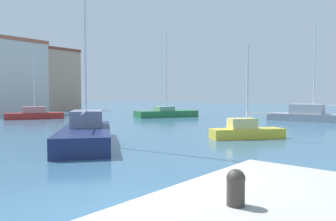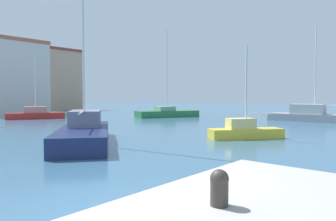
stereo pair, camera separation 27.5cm
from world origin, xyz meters
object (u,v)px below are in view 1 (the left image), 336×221
sailboat_red_far_right (34,114)px  sailboat_grey_distant_north (312,115)px  sailboat_yellow_near_pier (246,130)px  sailboat_navy_outer_mooring (86,132)px  mooring_bollard (236,186)px  sailboat_green_behind_lamppost (166,113)px

sailboat_red_far_right → sailboat_grey_distant_north: size_ratio=0.75×
sailboat_red_far_right → sailboat_grey_distant_north: bearing=-55.8°
sailboat_yellow_near_pier → sailboat_red_far_right: sailboat_red_far_right is taller
sailboat_navy_outer_mooring → sailboat_yellow_near_pier: bearing=-35.9°
sailboat_yellow_near_pier → sailboat_grey_distant_north: size_ratio=0.58×
mooring_bollard → sailboat_grey_distant_north: sailboat_grey_distant_north is taller
sailboat_green_behind_lamppost → mooring_bollard: bearing=-137.4°
sailboat_red_far_right → sailboat_navy_outer_mooring: bearing=-109.4°
sailboat_navy_outer_mooring → sailboat_green_behind_lamppost: size_ratio=1.14×
sailboat_red_far_right → mooring_bollard: bearing=-112.0°
sailboat_yellow_near_pier → sailboat_green_behind_lamppost: bearing=55.0°
sailboat_yellow_near_pier → sailboat_green_behind_lamppost: (11.62, 16.59, 0.03)m
mooring_bollard → sailboat_grey_distant_north: size_ratio=0.05×
sailboat_grey_distant_north → mooring_bollard: bearing=-165.9°
sailboat_red_far_right → sailboat_grey_distant_north: sailboat_grey_distant_north is taller
mooring_bollard → sailboat_green_behind_lamppost: bearing=42.6°
sailboat_green_behind_lamppost → sailboat_navy_outer_mooring: bearing=-150.2°
sailboat_yellow_near_pier → sailboat_red_far_right: bearing=91.2°
sailboat_green_behind_lamppost → sailboat_grey_distant_north: (4.82, -15.71, 0.12)m
mooring_bollard → sailboat_yellow_near_pier: size_ratio=0.09×
sailboat_navy_outer_mooring → sailboat_yellow_near_pier: size_ratio=2.16×
mooring_bollard → sailboat_navy_outer_mooring: size_ratio=0.04×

